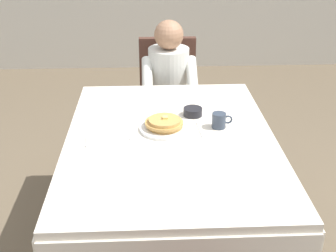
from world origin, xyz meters
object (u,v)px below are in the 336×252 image
(breakfast_stack, at_px, (165,123))
(fork_left_of_plate, at_px, (130,131))
(cup_coffee, at_px, (219,120))
(plate_breakfast, at_px, (165,128))
(knife_right_of_plate, at_px, (200,130))
(bowl_butter, at_px, (193,112))
(diner_person, at_px, (169,81))
(dining_table_main, at_px, (171,151))
(chair_diner, at_px, (168,91))
(spoon_near_edge, at_px, (175,158))

(breakfast_stack, bearing_deg, fork_left_of_plate, -174.00)
(breakfast_stack, relative_size, cup_coffee, 1.85)
(plate_breakfast, xyz_separation_m, knife_right_of_plate, (0.19, -0.02, -0.01))
(fork_left_of_plate, bearing_deg, cup_coffee, -84.46)
(bowl_butter, bearing_deg, diner_person, 97.74)
(dining_table_main, bearing_deg, knife_right_of_plate, 21.26)
(plate_breakfast, height_order, knife_right_of_plate, plate_breakfast)
(breakfast_stack, xyz_separation_m, bowl_butter, (0.17, 0.18, -0.02))
(fork_left_of_plate, bearing_deg, knife_right_of_plate, -88.16)
(bowl_butter, distance_m, fork_left_of_plate, 0.41)
(chair_diner, relative_size, knife_right_of_plate, 4.65)
(dining_table_main, xyz_separation_m, chair_diner, (0.04, 1.17, -0.12))
(bowl_butter, height_order, knife_right_of_plate, bowl_butter)
(knife_right_of_plate, xyz_separation_m, spoon_near_edge, (-0.15, -0.30, 0.00))
(breakfast_stack, height_order, spoon_near_edge, breakfast_stack)
(plate_breakfast, distance_m, bowl_butter, 0.24)
(diner_person, bearing_deg, spoon_near_edge, 88.65)
(chair_diner, xyz_separation_m, fork_left_of_plate, (-0.26, -1.11, 0.21))
(dining_table_main, height_order, plate_breakfast, plate_breakfast)
(bowl_butter, relative_size, knife_right_of_plate, 0.55)
(plate_breakfast, distance_m, spoon_near_edge, 0.32)
(breakfast_stack, bearing_deg, dining_table_main, -71.48)
(breakfast_stack, bearing_deg, spoon_near_edge, -82.88)
(chair_diner, distance_m, cup_coffee, 1.13)
(diner_person, distance_m, cup_coffee, 0.95)
(plate_breakfast, height_order, fork_left_of_plate, plate_breakfast)
(diner_person, relative_size, plate_breakfast, 4.00)
(cup_coffee, bearing_deg, breakfast_stack, -177.74)
(dining_table_main, height_order, fork_left_of_plate, fork_left_of_plate)
(chair_diner, relative_size, plate_breakfast, 3.32)
(bowl_butter, bearing_deg, cup_coffee, -51.98)
(diner_person, height_order, fork_left_of_plate, diner_person)
(cup_coffee, xyz_separation_m, spoon_near_edge, (-0.26, -0.33, -0.04))
(knife_right_of_plate, bearing_deg, spoon_near_edge, 149.14)
(chair_diner, distance_m, fork_left_of_plate, 1.15)
(bowl_butter, xyz_separation_m, fork_left_of_plate, (-0.36, -0.20, -0.02))
(plate_breakfast, distance_m, cup_coffee, 0.30)
(chair_diner, height_order, fork_left_of_plate, chair_diner)
(bowl_butter, distance_m, knife_right_of_plate, 0.20)
(plate_breakfast, bearing_deg, fork_left_of_plate, -173.99)
(dining_table_main, height_order, knife_right_of_plate, knife_right_of_plate)
(plate_breakfast, height_order, breakfast_stack, breakfast_stack)
(diner_person, xyz_separation_m, plate_breakfast, (-0.07, -0.93, 0.08))
(cup_coffee, height_order, bowl_butter, cup_coffee)
(cup_coffee, xyz_separation_m, fork_left_of_plate, (-0.49, -0.03, -0.04))
(plate_breakfast, bearing_deg, knife_right_of_plate, -6.01)
(dining_table_main, relative_size, bowl_butter, 13.85)
(breakfast_stack, bearing_deg, cup_coffee, 2.26)
(breakfast_stack, xyz_separation_m, knife_right_of_plate, (0.19, -0.02, -0.04))
(diner_person, relative_size, knife_right_of_plate, 5.60)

